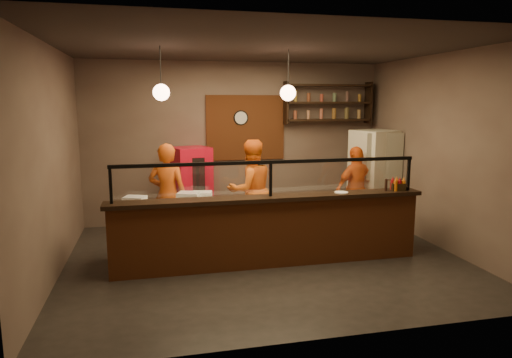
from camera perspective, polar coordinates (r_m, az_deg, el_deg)
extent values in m
plane|color=black|center=(7.22, 1.16, -9.93)|extent=(6.00, 6.00, 0.00)
plane|color=#322A27|center=(6.85, 1.26, 16.19)|extent=(6.00, 6.00, 0.00)
plane|color=#6F5D51|center=(9.28, -2.56, 4.57)|extent=(6.00, 0.00, 6.00)
plane|color=#6F5D51|center=(6.78, -24.21, 1.86)|extent=(0.00, 5.00, 5.00)
plane|color=#6F5D51|center=(8.12, 22.25, 3.13)|extent=(0.00, 5.00, 5.00)
plane|color=#6F5D51|center=(4.50, 8.98, -0.96)|extent=(6.00, 0.00, 6.00)
cube|color=brown|center=(9.27, -1.31, 6.43)|extent=(1.60, 0.04, 1.30)
cube|color=brown|center=(6.79, 1.80, -6.78)|extent=(4.60, 0.25, 1.00)
cube|color=black|center=(6.66, 1.82, -2.40)|extent=(4.70, 0.37, 0.06)
cube|color=gray|center=(7.28, 0.79, -6.26)|extent=(4.60, 0.75, 0.85)
cube|color=white|center=(7.17, 0.80, -2.80)|extent=(4.60, 0.75, 0.05)
cube|color=white|center=(6.61, 1.83, -0.02)|extent=(4.40, 0.02, 0.50)
cube|color=black|center=(6.57, 1.84, 2.13)|extent=(4.50, 0.05, 0.05)
cube|color=black|center=(6.42, -17.71, -0.76)|extent=(0.04, 0.04, 0.50)
cube|color=black|center=(6.61, 1.83, -0.02)|extent=(0.04, 0.04, 0.50)
cube|color=black|center=(7.48, 18.52, 0.61)|extent=(0.04, 0.04, 0.50)
cube|color=black|center=(9.61, 8.93, 7.32)|extent=(1.80, 0.28, 0.04)
cube|color=black|center=(9.60, 8.99, 9.41)|extent=(1.80, 0.28, 0.04)
cube|color=black|center=(9.61, 9.04, 11.49)|extent=(1.80, 0.28, 0.04)
cube|color=black|center=(9.31, 3.76, 9.50)|extent=(0.04, 0.28, 0.85)
cube|color=black|center=(9.97, 13.86, 9.25)|extent=(0.04, 0.28, 0.85)
cylinder|color=black|center=(9.23, -1.92, 7.65)|extent=(0.30, 0.04, 0.30)
cylinder|color=black|center=(6.82, -11.86, 13.49)|extent=(0.01, 0.01, 0.60)
sphere|color=#F4AF86|center=(6.80, -11.76, 10.55)|extent=(0.24, 0.24, 0.24)
cylinder|color=black|center=(7.12, 4.06, 13.49)|extent=(0.01, 0.01, 0.60)
sphere|color=#F4AF86|center=(7.10, 4.02, 10.68)|extent=(0.24, 0.24, 0.24)
imported|color=#C44B12|center=(7.79, -11.00, -1.98)|extent=(0.73, 0.59, 1.75)
imported|color=orange|center=(8.01, -0.68, -1.39)|extent=(0.99, 0.85, 1.77)
imported|color=#E45915|center=(8.76, 12.42, -1.23)|extent=(1.01, 0.63, 1.60)
cube|color=beige|center=(9.29, 14.59, 0.14)|extent=(0.97, 0.94, 1.87)
cube|color=red|center=(8.93, -8.09, -1.03)|extent=(0.83, 0.79, 1.56)
cylinder|color=white|center=(7.07, 0.69, -2.71)|extent=(0.67, 0.67, 0.01)
cube|color=silver|center=(6.99, -8.38, -2.32)|extent=(0.40, 0.36, 0.16)
cube|color=white|center=(7.08, -6.78, -2.19)|extent=(0.34, 0.30, 0.15)
cube|color=white|center=(6.92, -14.90, -2.73)|extent=(0.36, 0.33, 0.15)
cylinder|color=yellow|center=(7.09, -9.33, -2.63)|extent=(0.28, 0.25, 0.06)
cube|color=black|center=(7.41, 17.32, -0.92)|extent=(0.23, 0.20, 0.11)
cylinder|color=black|center=(7.31, 15.94, -0.71)|extent=(0.05, 0.05, 0.19)
cylinder|color=white|center=(7.00, 10.62, -1.66)|extent=(0.24, 0.24, 0.01)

